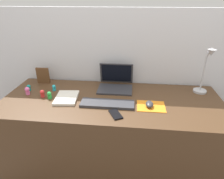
# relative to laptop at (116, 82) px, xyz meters

# --- Properties ---
(ground_plane) EXTENTS (6.00, 6.00, 0.00)m
(ground_plane) POSITION_rel_laptop_xyz_m (-0.01, -0.24, -0.79)
(ground_plane) COLOR #59514C
(back_wall) EXTENTS (2.97, 0.05, 1.41)m
(back_wall) POSITION_rel_laptop_xyz_m (-0.01, 0.16, -0.09)
(back_wall) COLOR silver
(back_wall) RESTS_ON ground_plane
(desk) EXTENTS (1.77, 0.72, 0.74)m
(desk) POSITION_rel_laptop_xyz_m (-0.01, -0.24, -0.42)
(desk) COLOR #4C331E
(desk) RESTS_ON ground_plane
(laptop) EXTENTS (0.30, 0.26, 0.21)m
(laptop) POSITION_rel_laptop_xyz_m (0.00, 0.00, 0.00)
(laptop) COLOR #333338
(laptop) RESTS_ON desk
(keyboard) EXTENTS (0.41, 0.13, 0.02)m
(keyboard) POSITION_rel_laptop_xyz_m (-0.03, -0.32, -0.04)
(keyboard) COLOR #333338
(keyboard) RESTS_ON desk
(mousepad) EXTENTS (0.21, 0.17, 0.00)m
(mousepad) POSITION_rel_laptop_xyz_m (0.30, -0.31, -0.05)
(mousepad) COLOR orange
(mousepad) RESTS_ON desk
(mouse) EXTENTS (0.06, 0.10, 0.03)m
(mouse) POSITION_rel_laptop_xyz_m (0.28, -0.32, -0.03)
(mouse) COLOR #333338
(mouse) RESTS_ON mousepad
(cell_phone) EXTENTS (0.11, 0.14, 0.01)m
(cell_phone) POSITION_rel_laptop_xyz_m (0.04, -0.46, -0.05)
(cell_phone) COLOR black
(cell_phone) RESTS_ON desk
(desk_lamp) EXTENTS (0.11, 0.16, 0.40)m
(desk_lamp) POSITION_rel_laptop_xyz_m (0.73, -0.04, 0.13)
(desk_lamp) COLOR #B7B7BC
(desk_lamp) RESTS_ON desk
(notebook_pad) EXTENTS (0.19, 0.26, 0.02)m
(notebook_pad) POSITION_rel_laptop_xyz_m (-0.37, -0.27, -0.04)
(notebook_pad) COLOR silver
(notebook_pad) RESTS_ON desk
(picture_frame) EXTENTS (0.12, 0.02, 0.15)m
(picture_frame) POSITION_rel_laptop_xyz_m (-0.69, 0.03, 0.02)
(picture_frame) COLOR brown
(picture_frame) RESTS_ON desk
(toy_figurine_pink) EXTENTS (0.04, 0.04, 0.07)m
(toy_figurine_pink) POSITION_rel_laptop_xyz_m (-0.72, -0.22, -0.02)
(toy_figurine_pink) COLOR pink
(toy_figurine_pink) RESTS_ON desk
(toy_figurine_teal) EXTENTS (0.03, 0.03, 0.06)m
(toy_figurine_teal) POSITION_rel_laptop_xyz_m (-0.75, -0.15, -0.02)
(toy_figurine_teal) COLOR teal
(toy_figurine_teal) RESTS_ON desk
(toy_figurine_cyan) EXTENTS (0.03, 0.03, 0.05)m
(toy_figurine_cyan) POSITION_rel_laptop_xyz_m (-0.53, -0.12, -0.03)
(toy_figurine_cyan) COLOR #28B7CC
(toy_figurine_cyan) RESTS_ON desk
(toy_figurine_red) EXTENTS (0.04, 0.04, 0.06)m
(toy_figurine_red) POSITION_rel_laptop_xyz_m (-0.58, -0.25, -0.02)
(toy_figurine_red) COLOR red
(toy_figurine_red) RESTS_ON desk
(toy_figurine_green) EXTENTS (0.03, 0.03, 0.06)m
(toy_figurine_green) POSITION_rel_laptop_xyz_m (-0.51, -0.27, -0.02)
(toy_figurine_green) COLOR green
(toy_figurine_green) RESTS_ON desk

